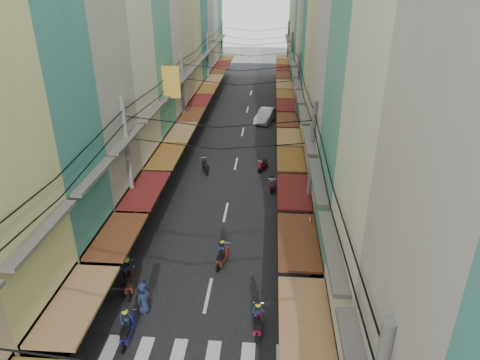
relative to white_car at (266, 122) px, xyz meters
The scene contains 14 objects.
ground 25.62m from the white_car, 94.92° to the right, with size 160.00×160.00×0.00m, color slate.
road 5.95m from the white_car, 111.67° to the right, with size 10.00×80.00×0.02m, color black.
sidewalk_left 10.30m from the white_car, 147.56° to the right, with size 3.00×80.00×0.06m, color slate.
sidewalk_right 7.01m from the white_car, 52.10° to the right, with size 3.00×80.00×0.06m, color slate.
building_row_left 16.68m from the white_car, 138.45° to the right, with size 7.80×67.67×23.70m.
building_row_right 14.27m from the white_car, 57.80° to the right, with size 7.80×68.98×22.59m.
utility_poles 12.60m from the white_car, 101.80° to the right, with size 10.20×66.13×8.20m.
white_car is the anchor object (origin of this frame).
bicycle 23.14m from the white_car, 76.75° to the right, with size 0.54×1.45×1.00m, color black.
moving_scooters 24.89m from the white_car, 96.99° to the right, with size 7.20×19.59×2.00m.
parked_scooters 29.40m from the white_car, 87.03° to the right, with size 13.42×15.67×1.01m.
pedestrians 24.56m from the white_car, 105.03° to the right, with size 12.13×22.20×2.25m.
market_umbrella 32.34m from the white_car, 81.14° to the right, with size 2.50×2.50×2.64m.
traffic_sign 25.53m from the white_car, 84.16° to the right, with size 0.10×0.71×3.24m.
Camera 1 is at (2.71, -17.87, 13.61)m, focal length 32.00 mm.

